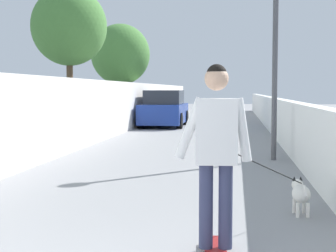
{
  "coord_description": "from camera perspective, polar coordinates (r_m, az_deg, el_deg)",
  "views": [
    {
      "loc": [
        -2.49,
        -1.39,
        1.55
      ],
      "look_at": [
        5.1,
        -0.36,
        1.0
      ],
      "focal_mm": 53.77,
      "sensor_mm": 36.0,
      "label": 1
    }
  ],
  "objects": [
    {
      "name": "tree_left_near",
      "position": [
        16.48,
        -11.15,
        10.95
      ],
      "size": [
        2.39,
        2.39,
        4.79
      ],
      "color": "brown",
      "rests_on": "ground"
    },
    {
      "name": "person_skateboarder",
      "position": [
        4.62,
        5.48,
        -1.77
      ],
      "size": [
        0.25,
        0.71,
        1.7
      ],
      "color": "#333859",
      "rests_on": "skateboard"
    },
    {
      "name": "car_near",
      "position": [
        21.41,
        -0.44,
        1.86
      ],
      "size": [
        3.83,
        1.8,
        1.54
      ],
      "color": "navy",
      "rests_on": "ground"
    },
    {
      "name": "fence_right",
      "position": [
        14.59,
        13.14,
        0.4
      ],
      "size": [
        48.0,
        0.3,
        1.27
      ],
      "primitive_type": "cube",
      "color": "white",
      "rests_on": "ground"
    },
    {
      "name": "tree_left_mid",
      "position": [
        22.12,
        -5.41,
        8.06
      ],
      "size": [
        2.55,
        2.55,
        4.41
      ],
      "color": "brown",
      "rests_on": "ground"
    },
    {
      "name": "ground_plane",
      "position": [
        16.62,
        2.86,
        -1.26
      ],
      "size": [
        80.0,
        80.0,
        0.0
      ],
      "primitive_type": "plane",
      "color": "gray"
    },
    {
      "name": "skateboard",
      "position": [
        4.83,
        5.4,
        -13.78
      ],
      "size": [
        0.81,
        0.26,
        0.08
      ],
      "color": "maroon",
      "rests_on": "ground"
    },
    {
      "name": "lamp_post",
      "position": [
        11.38,
        12.08,
        10.5
      ],
      "size": [
        0.36,
        0.36,
        4.12
      ],
      "color": "#4C4C51",
      "rests_on": "ground"
    },
    {
      "name": "wall_left",
      "position": [
        15.09,
        -8.36,
        1.69
      ],
      "size": [
        48.0,
        0.3,
        1.85
      ],
      "primitive_type": "cube",
      "color": "silver",
      "rests_on": "ground"
    },
    {
      "name": "dog",
      "position": [
        6.5,
        14.75,
        -7.34
      ],
      "size": [
        2.01,
        1.12,
        1.06
      ],
      "color": "white",
      "rests_on": "ground"
    }
  ]
}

